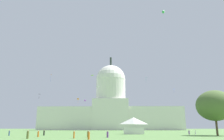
{
  "coord_description": "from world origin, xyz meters",
  "views": [
    {
      "loc": [
        3.85,
        -24.05,
        2.3
      ],
      "look_at": [
        1.01,
        68.53,
        25.21
      ],
      "focal_mm": 37.3,
      "sensor_mm": 36.0,
      "label": 1
    }
  ],
  "objects_px": {
    "event_tent": "(134,125)",
    "kite_blue_mid": "(174,90)",
    "kite_violet_mid": "(85,100)",
    "person_black_back_left": "(44,133)",
    "person_orange_front_left": "(38,134)",
    "kite_green_high": "(163,12)",
    "kite_lime_mid": "(93,76)",
    "tree_east_far": "(215,106)",
    "capitol_building": "(111,108)",
    "kite_orange_mid": "(78,99)",
    "kite_turquoise_mid": "(146,78)",
    "kite_pink_mid": "(50,76)",
    "person_purple_lawn_far_left": "(108,134)",
    "person_white_front_center": "(195,132)",
    "person_orange_mid_right": "(74,135)",
    "person_denim_near_tree_east": "(9,133)",
    "kite_black_mid": "(40,95)",
    "person_olive_near_tree_west": "(28,135)",
    "kite_white_mid": "(98,87)",
    "person_purple_edge_west": "(189,132)",
    "person_olive_deep_crowd": "(88,134)",
    "person_orange_lawn_far_right": "(89,136)"
  },
  "relations": [
    {
      "from": "event_tent",
      "to": "kite_blue_mid",
      "type": "distance_m",
      "value": 75.95
    },
    {
      "from": "kite_blue_mid",
      "to": "kite_violet_mid",
      "type": "bearing_deg",
      "value": -147.4
    },
    {
      "from": "person_black_back_left",
      "to": "person_orange_front_left",
      "type": "xyz_separation_m",
      "value": [
        2.11,
        -11.14,
        -0.04
      ]
    },
    {
      "from": "kite_green_high",
      "to": "kite_lime_mid",
      "type": "bearing_deg",
      "value": 146.81
    },
    {
      "from": "person_black_back_left",
      "to": "kite_lime_mid",
      "type": "bearing_deg",
      "value": 140.79
    },
    {
      "from": "tree_east_far",
      "to": "kite_lime_mid",
      "type": "bearing_deg",
      "value": 137.5
    },
    {
      "from": "capitol_building",
      "to": "kite_orange_mid",
      "type": "distance_m",
      "value": 42.94
    },
    {
      "from": "kite_turquoise_mid",
      "to": "kite_pink_mid",
      "type": "bearing_deg",
      "value": -7.49
    },
    {
      "from": "person_purple_lawn_far_left",
      "to": "kite_orange_mid",
      "type": "height_order",
      "value": "kite_orange_mid"
    },
    {
      "from": "person_white_front_center",
      "to": "person_orange_front_left",
      "type": "bearing_deg",
      "value": -176.14
    },
    {
      "from": "kite_blue_mid",
      "to": "kite_pink_mid",
      "type": "bearing_deg",
      "value": -152.05
    },
    {
      "from": "kite_violet_mid",
      "to": "kite_orange_mid",
      "type": "bearing_deg",
      "value": -98.27
    },
    {
      "from": "person_orange_mid_right",
      "to": "person_denim_near_tree_east",
      "type": "bearing_deg",
      "value": 98.64
    },
    {
      "from": "kite_black_mid",
      "to": "kite_green_high",
      "type": "distance_m",
      "value": 74.91
    },
    {
      "from": "kite_black_mid",
      "to": "person_white_front_center",
      "type": "bearing_deg",
      "value": 142.81
    },
    {
      "from": "person_white_front_center",
      "to": "person_purple_lawn_far_left",
      "type": "bearing_deg",
      "value": -160.22
    },
    {
      "from": "event_tent",
      "to": "tree_east_far",
      "type": "relative_size",
      "value": 0.52
    },
    {
      "from": "tree_east_far",
      "to": "person_olive_near_tree_west",
      "type": "bearing_deg",
      "value": -156.68
    },
    {
      "from": "person_black_back_left",
      "to": "kite_white_mid",
      "type": "distance_m",
      "value": 67.03
    },
    {
      "from": "event_tent",
      "to": "person_black_back_left",
      "type": "relative_size",
      "value": 4.48
    },
    {
      "from": "kite_black_mid",
      "to": "kite_violet_mid",
      "type": "distance_m",
      "value": 29.0
    },
    {
      "from": "event_tent",
      "to": "kite_pink_mid",
      "type": "distance_m",
      "value": 80.64
    },
    {
      "from": "person_purple_edge_west",
      "to": "person_denim_near_tree_east",
      "type": "xyz_separation_m",
      "value": [
        -54.96,
        -14.1,
        0.03
      ]
    },
    {
      "from": "person_olive_deep_crowd",
      "to": "kite_orange_mid",
      "type": "xyz_separation_m",
      "value": [
        -23.25,
        115.35,
        22.29
      ]
    },
    {
      "from": "kite_violet_mid",
      "to": "person_white_front_center",
      "type": "bearing_deg",
      "value": 103.61
    },
    {
      "from": "event_tent",
      "to": "person_olive_deep_crowd",
      "type": "xyz_separation_m",
      "value": [
        -12.62,
        -26.63,
        -2.26
      ]
    },
    {
      "from": "kite_orange_mid",
      "to": "kite_lime_mid",
      "type": "bearing_deg",
      "value": 163.99
    },
    {
      "from": "person_black_back_left",
      "to": "person_orange_lawn_far_right",
      "type": "bearing_deg",
      "value": 9.72
    },
    {
      "from": "kite_blue_mid",
      "to": "person_denim_near_tree_east",
      "type": "bearing_deg",
      "value": -107.59
    },
    {
      "from": "person_purple_edge_west",
      "to": "person_orange_front_left",
      "type": "xyz_separation_m",
      "value": [
        -43.51,
        -23.08,
        0.0
      ]
    },
    {
      "from": "person_orange_mid_right",
      "to": "kite_violet_mid",
      "type": "distance_m",
      "value": 89.85
    },
    {
      "from": "tree_east_far",
      "to": "person_olive_near_tree_west",
      "type": "xyz_separation_m",
      "value": [
        -47.39,
        -20.43,
        -7.8
      ]
    },
    {
      "from": "kite_turquoise_mid",
      "to": "kite_black_mid",
      "type": "height_order",
      "value": "kite_turquoise_mid"
    },
    {
      "from": "person_orange_mid_right",
      "to": "kite_white_mid",
      "type": "distance_m",
      "value": 83.6
    },
    {
      "from": "kite_green_high",
      "to": "person_orange_front_left",
      "type": "bearing_deg",
      "value": -157.01
    },
    {
      "from": "person_olive_near_tree_west",
      "to": "person_white_front_center",
      "type": "relative_size",
      "value": 1.06
    },
    {
      "from": "kite_orange_mid",
      "to": "kite_black_mid",
      "type": "bearing_deg",
      "value": 137.43
    },
    {
      "from": "person_orange_front_left",
      "to": "person_black_back_left",
      "type": "bearing_deg",
      "value": -159.23
    },
    {
      "from": "kite_pink_mid",
      "to": "tree_east_far",
      "type": "bearing_deg",
      "value": 24.86
    },
    {
      "from": "kite_green_high",
      "to": "event_tent",
      "type": "bearing_deg",
      "value": -156.76
    },
    {
      "from": "person_orange_mid_right",
      "to": "kite_violet_mid",
      "type": "bearing_deg",
      "value": 52.19
    },
    {
      "from": "event_tent",
      "to": "person_purple_edge_west",
      "type": "height_order",
      "value": "event_tent"
    },
    {
      "from": "person_denim_near_tree_east",
      "to": "kite_green_high",
      "type": "distance_m",
      "value": 83.43
    },
    {
      "from": "person_orange_front_left",
      "to": "kite_green_high",
      "type": "relative_size",
      "value": 0.66
    },
    {
      "from": "person_orange_lawn_far_right",
      "to": "kite_blue_mid",
      "type": "height_order",
      "value": "kite_blue_mid"
    },
    {
      "from": "person_olive_near_tree_west",
      "to": "kite_green_high",
      "type": "xyz_separation_m",
      "value": [
        40.5,
        51.7,
        55.01
      ]
    },
    {
      "from": "tree_east_far",
      "to": "kite_violet_mid",
      "type": "xyz_separation_m",
      "value": [
        -48.7,
        68.97,
        9.43
      ]
    },
    {
      "from": "person_purple_lawn_far_left",
      "to": "kite_orange_mid",
      "type": "relative_size",
      "value": 0.44
    },
    {
      "from": "person_orange_mid_right",
      "to": "event_tent",
      "type": "bearing_deg",
      "value": 20.93
    },
    {
      "from": "kite_orange_mid",
      "to": "kite_turquoise_mid",
      "type": "bearing_deg",
      "value": -161.51
    }
  ]
}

